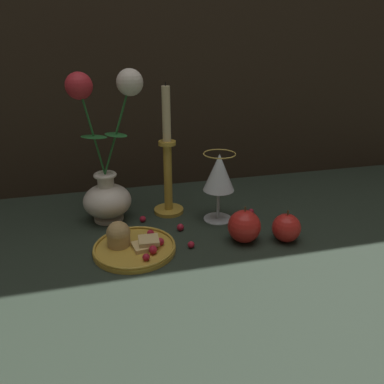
{
  "coord_description": "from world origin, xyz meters",
  "views": [
    {
      "loc": [
        -0.16,
        -0.8,
        0.44
      ],
      "look_at": [
        0.04,
        0.01,
        0.1
      ],
      "focal_mm": 35.0,
      "sensor_mm": 36.0,
      "label": 1
    }
  ],
  "objects_px": {
    "vase": "(107,172)",
    "apple_beside_vase": "(244,226)",
    "apple_near_glass": "(286,228)",
    "plate_with_pastries": "(131,244)",
    "candlestick": "(168,169)",
    "wine_glass": "(219,175)"
  },
  "relations": [
    {
      "from": "wine_glass",
      "to": "candlestick",
      "type": "distance_m",
      "value": 0.14
    },
    {
      "from": "vase",
      "to": "wine_glass",
      "type": "xyz_separation_m",
      "value": [
        0.27,
        -0.07,
        -0.01
      ]
    },
    {
      "from": "wine_glass",
      "to": "apple_near_glass",
      "type": "distance_m",
      "value": 0.21
    },
    {
      "from": "apple_near_glass",
      "to": "vase",
      "type": "bearing_deg",
      "value": 151.06
    },
    {
      "from": "vase",
      "to": "candlestick",
      "type": "distance_m",
      "value": 0.16
    },
    {
      "from": "vase",
      "to": "plate_with_pastries",
      "type": "height_order",
      "value": "vase"
    },
    {
      "from": "plate_with_pastries",
      "to": "candlestick",
      "type": "relative_size",
      "value": 0.53
    },
    {
      "from": "wine_glass",
      "to": "apple_beside_vase",
      "type": "height_order",
      "value": "wine_glass"
    },
    {
      "from": "vase",
      "to": "apple_beside_vase",
      "type": "relative_size",
      "value": 4.25
    },
    {
      "from": "apple_near_glass",
      "to": "wine_glass",
      "type": "bearing_deg",
      "value": 129.09
    },
    {
      "from": "apple_beside_vase",
      "to": "apple_near_glass",
      "type": "xyz_separation_m",
      "value": [
        0.1,
        -0.02,
        -0.01
      ]
    },
    {
      "from": "wine_glass",
      "to": "candlestick",
      "type": "height_order",
      "value": "candlestick"
    },
    {
      "from": "vase",
      "to": "wine_glass",
      "type": "distance_m",
      "value": 0.28
    },
    {
      "from": "plate_with_pastries",
      "to": "wine_glass",
      "type": "distance_m",
      "value": 0.28
    },
    {
      "from": "vase",
      "to": "apple_near_glass",
      "type": "xyz_separation_m",
      "value": [
        0.39,
        -0.22,
        -0.1
      ]
    },
    {
      "from": "vase",
      "to": "apple_beside_vase",
      "type": "bearing_deg",
      "value": -33.36
    },
    {
      "from": "apple_near_glass",
      "to": "plate_with_pastries",
      "type": "bearing_deg",
      "value": 172.98
    },
    {
      "from": "plate_with_pastries",
      "to": "apple_beside_vase",
      "type": "distance_m",
      "value": 0.26
    },
    {
      "from": "wine_glass",
      "to": "apple_near_glass",
      "type": "xyz_separation_m",
      "value": [
        0.12,
        -0.15,
        -0.09
      ]
    },
    {
      "from": "apple_near_glass",
      "to": "apple_beside_vase",
      "type": "bearing_deg",
      "value": 167.17
    },
    {
      "from": "vase",
      "to": "candlestick",
      "type": "height_order",
      "value": "vase"
    },
    {
      "from": "vase",
      "to": "candlestick",
      "type": "xyz_separation_m",
      "value": [
        0.16,
        0.0,
        -0.01
      ]
    }
  ]
}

